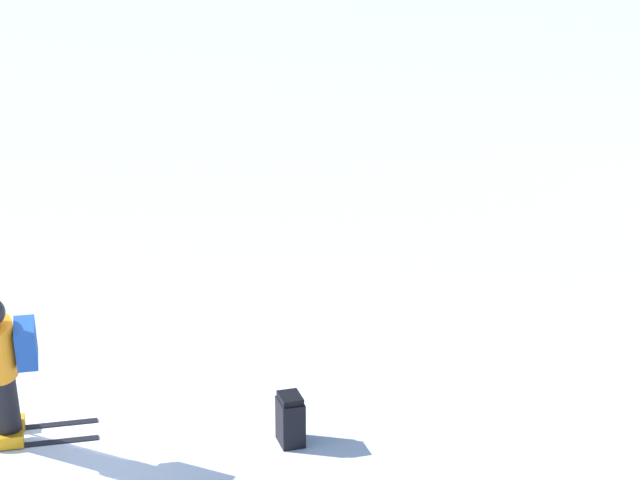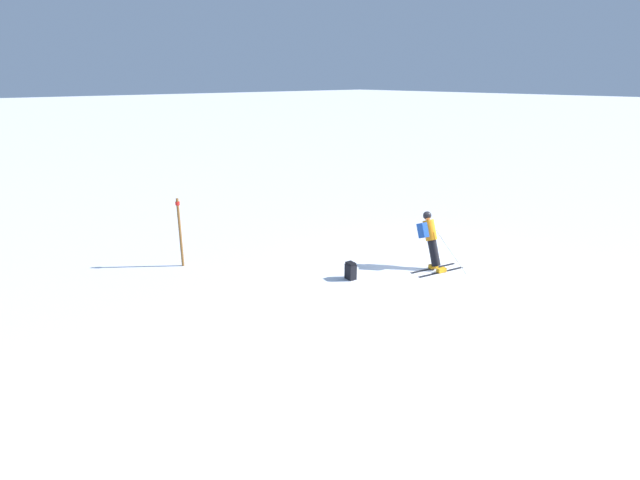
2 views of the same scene
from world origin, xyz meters
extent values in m
plane|color=white|center=(0.00, 0.00, 0.00)|extent=(300.00, 300.00, 0.00)
cube|color=black|center=(-0.65, 0.04, 0.01)|extent=(0.45, 1.64, 0.01)
cube|color=black|center=(-0.29, -0.04, 0.01)|extent=(0.45, 1.64, 0.01)
cube|color=orange|center=(-0.65, 0.04, 0.07)|extent=(0.20, 0.30, 0.12)
cube|color=orange|center=(-0.29, -0.04, 0.07)|extent=(0.20, 0.30, 0.12)
cylinder|color=black|center=(-0.28, -0.04, 0.49)|extent=(0.57, 0.37, 0.82)
cube|color=#194293|center=(0.04, 0.15, 1.16)|extent=(0.45, 0.27, 0.51)
cube|color=black|center=(0.77, 2.40, 0.22)|extent=(0.33, 0.26, 0.44)
cube|color=black|center=(0.77, 2.40, 0.47)|extent=(0.30, 0.24, 0.06)
camera|label=1|loc=(9.07, -1.25, 5.00)|focal=60.00mm
camera|label=2|loc=(-8.56, 11.72, 5.49)|focal=28.00mm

